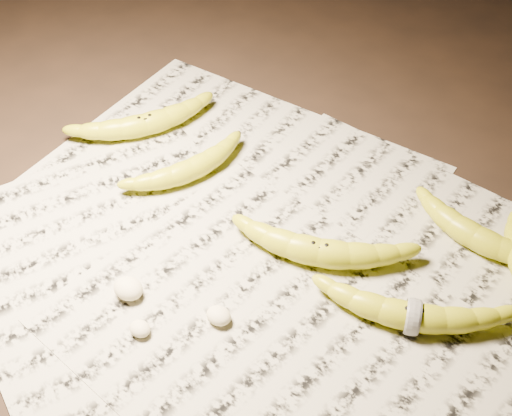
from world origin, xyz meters
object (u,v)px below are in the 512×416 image
Objects in this scene: banana_left_a at (145,123)px; banana_taped at (413,315)px; banana_center at (320,250)px; banana_left_b at (191,168)px; banana_upper_a at (477,235)px.

banana_left_a is 0.96× the size of banana_taped.
banana_left_a is 0.98× the size of banana_center.
banana_taped is at bearing -77.61° from banana_left_b.
banana_center is (0.37, -0.06, 0.00)m from banana_left_a.
banana_center is at bearing -131.52° from banana_upper_a.
banana_left_a is 0.38m from banana_center.
banana_left_a is 0.13m from banana_left_b.
banana_taped and banana_upper_a have the same top height.
banana_upper_a is (0.40, 0.13, 0.00)m from banana_left_b.
banana_center is at bearing -68.64° from banana_left_a.
banana_left_b is 0.82× the size of banana_center.
banana_upper_a is at bearing -49.57° from banana_left_a.
banana_left_b is 0.40m from banana_taped.
banana_left_b is 0.42m from banana_upper_a.
banana_taped reaches higher than banana_left_b.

